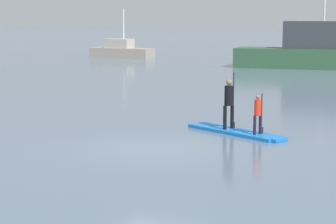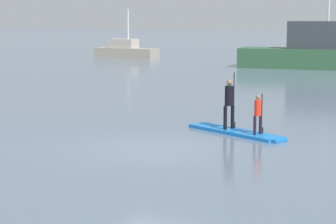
{
  "view_description": "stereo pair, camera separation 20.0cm",
  "coord_description": "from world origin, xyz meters",
  "views": [
    {
      "loc": [
        8.25,
        -14.57,
        3.59
      ],
      "look_at": [
        -0.56,
        1.77,
        0.75
      ],
      "focal_mm": 68.94,
      "sensor_mm": 36.0,
      "label": 1
    },
    {
      "loc": [
        8.42,
        -14.48,
        3.59
      ],
      "look_at": [
        -0.56,
        1.77,
        0.75
      ],
      "focal_mm": 68.94,
      "sensor_mm": 36.0,
      "label": 2
    }
  ],
  "objects": [
    {
      "name": "paddleboard_near",
      "position": [
        0.98,
        3.25,
        0.05
      ],
      "size": [
        3.5,
        1.88,
        0.1
      ],
      "color": "blue",
      "rests_on": "ground"
    },
    {
      "name": "fishing_boat_green_midground",
      "position": [
        -20.18,
        30.13,
        0.58
      ],
      "size": [
        5.38,
        1.63,
        3.92
      ],
      "color": "#9E9384",
      "rests_on": "ground"
    },
    {
      "name": "paddler_adult",
      "position": [
        0.68,
        3.37,
        0.97
      ],
      "size": [
        0.35,
        0.46,
        1.71
      ],
      "color": "black",
      "rests_on": "paddleboard_near"
    },
    {
      "name": "paddler_child_solo",
      "position": [
        1.78,
        2.96,
        0.75
      ],
      "size": [
        0.26,
        0.39,
        1.19
      ],
      "color": "black",
      "rests_on": "paddleboard_near"
    },
    {
      "name": "ground_plane",
      "position": [
        0.0,
        0.0,
        0.0
      ],
      "size": [
        240.0,
        240.0,
        0.0
      ],
      "primitive_type": "plane",
      "color": "slate"
    },
    {
      "name": "fishing_boat_white_large",
      "position": [
        -3.94,
        27.19,
        1.1
      ],
      "size": [
        9.18,
        4.01,
        8.52
      ],
      "color": "#2D5638",
      "rests_on": "ground"
    }
  ]
}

